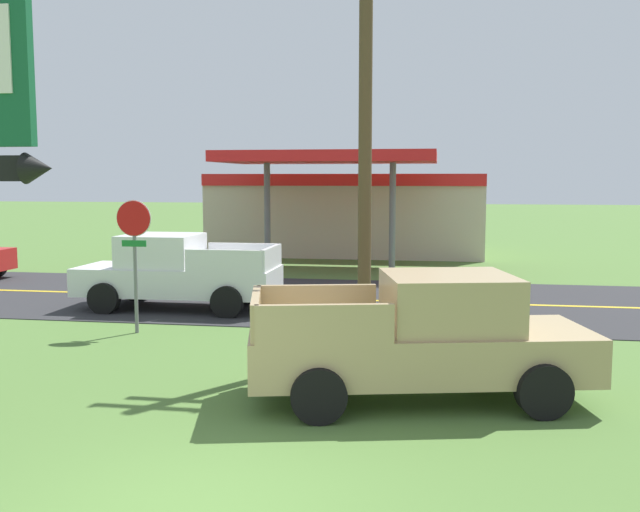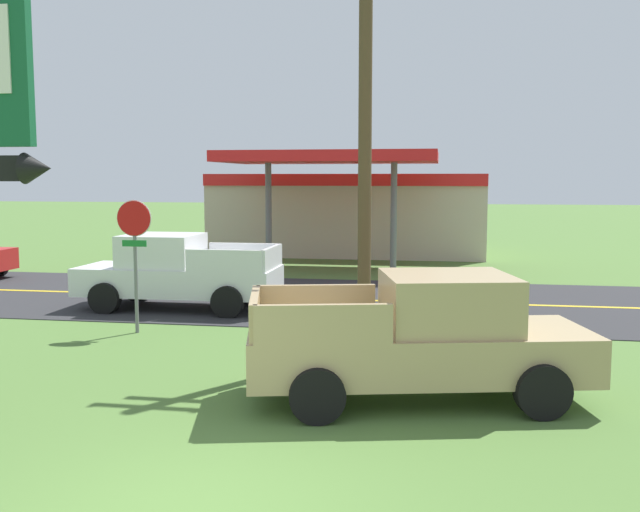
% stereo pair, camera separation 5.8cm
% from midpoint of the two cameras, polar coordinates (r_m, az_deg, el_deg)
% --- Properties ---
extents(ground_plane, '(180.00, 180.00, 0.00)m').
position_cam_midpoint_polar(ground_plane, '(7.97, -10.28, -19.38)').
color(ground_plane, '#4C7033').
extents(road_asphalt, '(140.00, 8.00, 0.02)m').
position_cam_midpoint_polar(road_asphalt, '(20.20, 2.25, -3.54)').
color(road_asphalt, '#2B2B2D').
rests_on(road_asphalt, ground).
extents(road_centre_line, '(126.00, 0.20, 0.01)m').
position_cam_midpoint_polar(road_centre_line, '(20.19, 2.25, -3.50)').
color(road_centre_line, gold).
rests_on(road_centre_line, road_asphalt).
extents(stop_sign, '(0.80, 0.08, 2.95)m').
position_cam_midpoint_polar(stop_sign, '(16.27, -14.62, 1.07)').
color(stop_sign, slate).
rests_on(stop_sign, ground).
extents(utility_pole, '(1.80, 0.26, 8.41)m').
position_cam_midpoint_polar(utility_pole, '(14.03, 3.50, 10.53)').
color(utility_pole, brown).
rests_on(utility_pole, ground).
extents(gas_station, '(12.00, 11.50, 4.40)m').
position_cam_midpoint_polar(gas_station, '(32.82, 2.16, 3.62)').
color(gas_station, beige).
rests_on(gas_station, ground).
extents(pickup_tan_parked_on_lawn, '(5.51, 3.09, 1.96)m').
position_cam_midpoint_polar(pickup_tan_parked_on_lawn, '(11.24, 8.04, -6.52)').
color(pickup_tan_parked_on_lawn, tan).
rests_on(pickup_tan_parked_on_lawn, ground).
extents(pickup_white_on_road, '(5.20, 2.24, 1.96)m').
position_cam_midpoint_polar(pickup_white_on_road, '(19.17, -11.45, -1.30)').
color(pickup_white_on_road, silver).
rests_on(pickup_white_on_road, ground).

